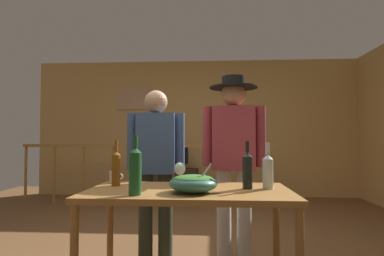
{
  "coord_description": "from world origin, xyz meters",
  "views": [
    {
      "loc": [
        0.32,
        -2.97,
        1.09
      ],
      "look_at": [
        0.16,
        -0.44,
        1.18
      ],
      "focal_mm": 29.6,
      "sensor_mm": 36.0,
      "label": 1
    }
  ],
  "objects": [
    {
      "name": "ground_plane",
      "position": [
        0.0,
        0.0,
        0.0
      ],
      "size": [
        8.18,
        8.18,
        0.0
      ],
      "primitive_type": "plane",
      "color": "brown"
    },
    {
      "name": "back_wall",
      "position": [
        0.0,
        3.15,
        1.3
      ],
      "size": [
        6.18,
        0.1,
        2.6
      ],
      "primitive_type": "cube",
      "color": "tan",
      "rests_on": "ground_plane"
    },
    {
      "name": "framed_picture",
      "position": [
        -1.21,
        3.09,
        1.89
      ],
      "size": [
        0.63,
        0.03,
        0.44
      ],
      "primitive_type": "cube",
      "color": "tan"
    },
    {
      "name": "stair_railing",
      "position": [
        -0.32,
        2.23,
        0.66
      ],
      "size": [
        4.11,
        0.1,
        1.05
      ],
      "color": "#9E6B33",
      "rests_on": "ground_plane"
    },
    {
      "name": "tv_console",
      "position": [
        -0.38,
        2.8,
        0.27
      ],
      "size": [
        0.9,
        0.4,
        0.54
      ],
      "primitive_type": "cube",
      "color": "#38281E",
      "rests_on": "ground_plane"
    },
    {
      "name": "flat_screen_tv",
      "position": [
        -0.38,
        2.77,
        0.79
      ],
      "size": [
        0.54,
        0.12,
        0.42
      ],
      "color": "black",
      "rests_on": "tv_console"
    },
    {
      "name": "serving_table",
      "position": [
        0.16,
        -0.8,
        0.67
      ],
      "size": [
        1.38,
        0.74,
        0.75
      ],
      "color": "#9E6B33",
      "rests_on": "ground_plane"
    },
    {
      "name": "salad_bowl",
      "position": [
        0.2,
        -0.92,
        0.81
      ],
      "size": [
        0.31,
        0.31,
        0.19
      ],
      "color": "#337060",
      "rests_on": "serving_table"
    },
    {
      "name": "wine_glass",
      "position": [
        0.08,
        -0.64,
        0.86
      ],
      "size": [
        0.08,
        0.08,
        0.17
      ],
      "color": "silver",
      "rests_on": "serving_table"
    },
    {
      "name": "wine_bottle_dark",
      "position": [
        0.57,
        -0.75,
        0.88
      ],
      "size": [
        0.07,
        0.07,
        0.33
      ],
      "color": "black",
      "rests_on": "serving_table"
    },
    {
      "name": "wine_bottle_amber",
      "position": [
        -0.39,
        -0.67,
        0.88
      ],
      "size": [
        0.07,
        0.07,
        0.34
      ],
      "color": "brown",
      "rests_on": "serving_table"
    },
    {
      "name": "wine_bottle_clear",
      "position": [
        0.71,
        -0.74,
        0.87
      ],
      "size": [
        0.07,
        0.07,
        0.32
      ],
      "color": "silver",
      "rests_on": "serving_table"
    },
    {
      "name": "wine_bottle_green",
      "position": [
        -0.15,
        -1.04,
        0.9
      ],
      "size": [
        0.08,
        0.08,
        0.37
      ],
      "color": "#1E5628",
      "rests_on": "serving_table"
    },
    {
      "name": "mug_white",
      "position": [
        -0.44,
        -0.53,
        0.79
      ],
      "size": [
        0.11,
        0.07,
        0.09
      ],
      "color": "white",
      "rests_on": "serving_table"
    },
    {
      "name": "person_standing_left",
      "position": [
        -0.2,
        -0.09,
        0.89
      ],
      "size": [
        0.53,
        0.24,
        1.54
      ],
      "rotation": [
        0.0,
        0.0,
        3.22
      ],
      "color": "#2D3323",
      "rests_on": "ground_plane"
    },
    {
      "name": "person_standing_right",
      "position": [
        0.52,
        -0.09,
        0.99
      ],
      "size": [
        0.57,
        0.44,
        1.66
      ],
      "rotation": [
        0.0,
        0.0,
        3.07
      ],
      "color": "beige",
      "rests_on": "ground_plane"
    }
  ]
}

